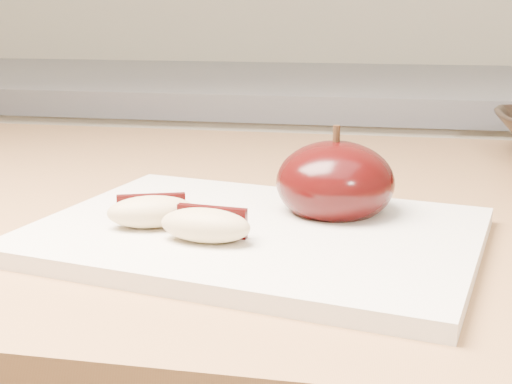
# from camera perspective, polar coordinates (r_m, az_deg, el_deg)

# --- Properties ---
(back_cabinet) EXTENTS (2.40, 0.62, 0.94)m
(back_cabinet) POSITION_cam_1_polar(r_m,az_deg,el_deg) (1.43, 7.98, -9.88)
(back_cabinet) COLOR silver
(back_cabinet) RESTS_ON ground
(cutting_board) EXTENTS (0.34, 0.28, 0.01)m
(cutting_board) POSITION_cam_1_polar(r_m,az_deg,el_deg) (0.51, 0.00, -3.40)
(cutting_board) COLOR silver
(cutting_board) RESTS_ON island_counter
(apple_half) EXTENTS (0.10, 0.10, 0.07)m
(apple_half) POSITION_cam_1_polar(r_m,az_deg,el_deg) (0.54, 6.34, 0.77)
(apple_half) COLOR black
(apple_half) RESTS_ON cutting_board
(apple_wedge_a) EXTENTS (0.07, 0.05, 0.02)m
(apple_wedge_a) POSITION_cam_1_polar(r_m,az_deg,el_deg) (0.51, -8.36, -1.54)
(apple_wedge_a) COLOR tan
(apple_wedge_a) RESTS_ON cutting_board
(apple_wedge_b) EXTENTS (0.06, 0.04, 0.02)m
(apple_wedge_b) POSITION_cam_1_polar(r_m,az_deg,el_deg) (0.47, -4.01, -2.63)
(apple_wedge_b) COLOR tan
(apple_wedge_b) RESTS_ON cutting_board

